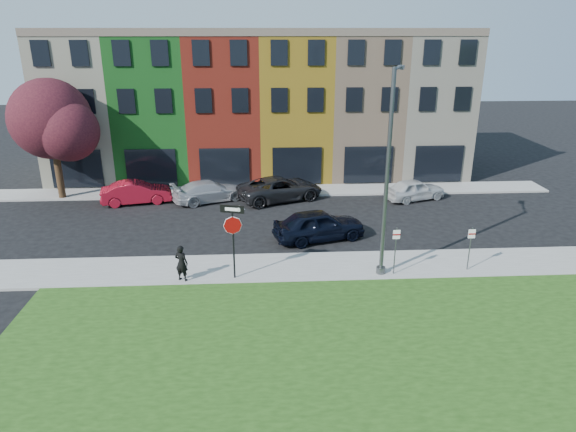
{
  "coord_description": "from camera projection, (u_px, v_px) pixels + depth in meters",
  "views": [
    {
      "loc": [
        -2.58,
        -18.4,
        10.42
      ],
      "look_at": [
        -1.31,
        4.0,
        2.23
      ],
      "focal_mm": 32.0,
      "sensor_mm": 36.0,
      "label": 1
    }
  ],
  "objects": [
    {
      "name": "street_lamp",
      "position": [
        388.0,
        175.0,
        21.66
      ],
      "size": [
        1.2,
        2.45,
        8.92
      ],
      "rotation": [
        0.0,
        0.0,
        -0.38
      ],
      "color": "#4A4E50",
      "rests_on": "sidewalk_near"
    },
    {
      "name": "stop_sign",
      "position": [
        233.0,
        227.0,
        21.79
      ],
      "size": [
        1.02,
        0.32,
        3.37
      ],
      "rotation": [
        0.0,
        0.0,
        -0.27
      ],
      "color": "black",
      "rests_on": "sidewalk_near"
    },
    {
      "name": "parked_car_silver",
      "position": [
        209.0,
        191.0,
        32.8
      ],
      "size": [
        5.38,
        6.07,
        1.35
      ],
      "primitive_type": "imported",
      "rotation": [
        0.0,
        0.0,
        2.0
      ],
      "color": "#9D9DA1",
      "rests_on": "ground"
    },
    {
      "name": "tree_purple",
      "position": [
        53.0,
        121.0,
        31.79
      ],
      "size": [
        5.96,
        5.21,
        7.56
      ],
      "color": "#301D10",
      "rests_on": "sidewalk_far"
    },
    {
      "name": "parked_car_red",
      "position": [
        136.0,
        192.0,
        32.41
      ],
      "size": [
        3.24,
        4.93,
        1.43
      ],
      "primitive_type": "imported",
      "rotation": [
        0.0,
        0.0,
        1.78
      ],
      "color": "maroon",
      "rests_on": "ground"
    },
    {
      "name": "parking_sign_a",
      "position": [
        396.0,
        245.0,
        22.48
      ],
      "size": [
        0.32,
        0.09,
        2.21
      ],
      "rotation": [
        0.0,
        0.0,
        0.04
      ],
      "color": "#4A4E50",
      "rests_on": "sidewalk_near"
    },
    {
      "name": "rowhouse_block",
      "position": [
        260.0,
        105.0,
        39.0
      ],
      "size": [
        30.0,
        10.12,
        10.0
      ],
      "color": "beige",
      "rests_on": "ground"
    },
    {
      "name": "parked_car_dark",
      "position": [
        280.0,
        189.0,
        33.03
      ],
      "size": [
        6.27,
        7.22,
        1.53
      ],
      "primitive_type": "imported",
      "rotation": [
        0.0,
        0.0,
        1.95
      ],
      "color": "black",
      "rests_on": "ground"
    },
    {
      "name": "parked_car_white",
      "position": [
        415.0,
        190.0,
        33.1
      ],
      "size": [
        4.1,
        5.01,
        1.36
      ],
      "primitive_type": "imported",
      "rotation": [
        0.0,
        0.0,
        1.91
      ],
      "color": "silver",
      "rests_on": "ground"
    },
    {
      "name": "sidewalk_near",
      "position": [
        360.0,
        266.0,
        23.87
      ],
      "size": [
        40.0,
        3.0,
        0.12
      ],
      "primitive_type": "cube",
      "color": "gray",
      "rests_on": "ground"
    },
    {
      "name": "ground",
      "position": [
        326.0,
        300.0,
        20.97
      ],
      "size": [
        120.0,
        120.0,
        0.0
      ],
      "primitive_type": "plane",
      "color": "black",
      "rests_on": "ground"
    },
    {
      "name": "sedan_near",
      "position": [
        319.0,
        225.0,
        26.75
      ],
      "size": [
        4.43,
        5.78,
        1.63
      ],
      "primitive_type": "imported",
      "rotation": [
        0.0,
        0.0,
        1.85
      ],
      "color": "black",
      "rests_on": "ground"
    },
    {
      "name": "parking_sign_b",
      "position": [
        470.0,
        243.0,
        22.93
      ],
      "size": [
        0.32,
        0.08,
        2.05
      ],
      "rotation": [
        0.0,
        0.0,
        -0.01
      ],
      "color": "#4A4E50",
      "rests_on": "sidewalk_near"
    },
    {
      "name": "sidewalk_far",
      "position": [
        254.0,
        191.0,
        34.86
      ],
      "size": [
        40.0,
        2.4,
        0.12
      ],
      "primitive_type": "cube",
      "color": "gray",
      "rests_on": "ground"
    },
    {
      "name": "man",
      "position": [
        181.0,
        263.0,
        22.11
      ],
      "size": [
        0.86,
        0.79,
        1.63
      ],
      "primitive_type": "imported",
      "rotation": [
        0.0,
        0.0,
        2.77
      ],
      "color": "black",
      "rests_on": "sidewalk_near"
    }
  ]
}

